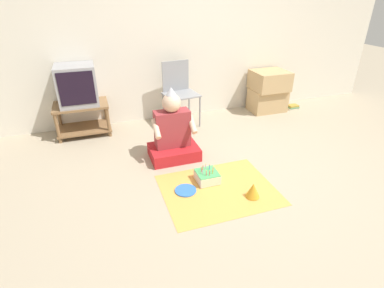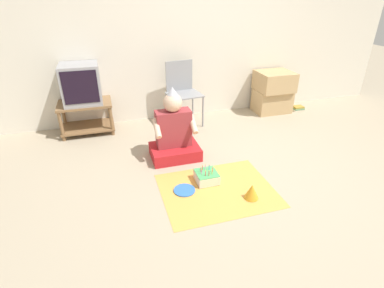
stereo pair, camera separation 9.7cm
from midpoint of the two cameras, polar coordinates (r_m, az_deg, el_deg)
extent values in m
plane|color=tan|center=(3.16, 11.93, -7.50)|extent=(16.00, 16.00, 0.00)
cube|color=silver|center=(4.55, -0.39, 21.14)|extent=(6.40, 0.06, 2.55)
cube|color=olive|center=(4.27, -21.07, 6.95)|extent=(0.69, 0.46, 0.03)
cube|color=olive|center=(4.39, -20.34, 2.85)|extent=(0.69, 0.46, 0.02)
cylinder|color=olive|center=(4.18, -24.87, 2.83)|extent=(0.04, 0.04, 0.43)
cylinder|color=olive|center=(4.15, -16.31, 4.15)|extent=(0.04, 0.04, 0.43)
cylinder|color=olive|center=(4.55, -24.57, 4.78)|extent=(0.04, 0.04, 0.43)
cylinder|color=olive|center=(4.51, -16.68, 6.02)|extent=(0.04, 0.04, 0.43)
cube|color=#99999E|center=(4.19, -21.70, 10.41)|extent=(0.48, 0.44, 0.51)
cube|color=black|center=(3.97, -21.77, 9.75)|extent=(0.42, 0.01, 0.41)
cube|color=gray|center=(4.26, -2.73, 9.37)|extent=(0.50, 0.45, 0.02)
cube|color=gray|center=(4.36, -3.81, 12.76)|extent=(0.40, 0.07, 0.43)
cylinder|color=gray|center=(4.11, -4.31, 5.23)|extent=(0.02, 0.02, 0.46)
cylinder|color=gray|center=(4.27, 0.87, 6.18)|extent=(0.02, 0.02, 0.46)
cylinder|color=gray|center=(4.42, -6.07, 6.79)|extent=(0.02, 0.02, 0.46)
cylinder|color=gray|center=(4.57, -1.16, 7.64)|extent=(0.02, 0.02, 0.46)
cube|color=tan|center=(5.03, 13.61, 8.14)|extent=(0.56, 0.38, 0.36)
cube|color=tan|center=(4.93, 14.02, 11.68)|extent=(0.53, 0.48, 0.29)
cube|color=beige|center=(5.27, 18.01, 6.52)|extent=(0.19, 0.14, 0.02)
cube|color=#60936B|center=(5.27, 18.10, 6.73)|extent=(0.17, 0.15, 0.02)
cube|color=#A88933|center=(5.26, 18.19, 6.96)|extent=(0.16, 0.12, 0.03)
cube|color=red|center=(3.54, -4.24, -1.52)|extent=(0.56, 0.42, 0.14)
cube|color=#993338|center=(3.45, -4.58, 2.94)|extent=(0.40, 0.18, 0.43)
sphere|color=beige|center=(3.33, -4.78, 7.80)|extent=(0.21, 0.21, 0.21)
cone|color=silver|center=(3.29, -4.87, 10.02)|extent=(0.12, 0.12, 0.09)
cylinder|color=beige|center=(3.29, -7.68, 2.88)|extent=(0.06, 0.23, 0.19)
cylinder|color=beige|center=(3.39, -0.82, 3.85)|extent=(0.06, 0.23, 0.19)
cube|color=#EFA84C|center=(3.03, 4.12, -8.65)|extent=(1.11, 0.89, 0.01)
cube|color=#F4E0C6|center=(3.11, 2.00, -6.27)|extent=(0.22, 0.22, 0.10)
cube|color=#4CB266|center=(3.08, 2.02, -5.46)|extent=(0.22, 0.22, 0.01)
cylinder|color=#EA4C4C|center=(3.08, 3.13, -4.94)|extent=(0.01, 0.01, 0.06)
sphere|color=#FFCC4C|center=(3.06, 3.15, -4.37)|extent=(0.01, 0.01, 0.01)
cylinder|color=#4C7FE5|center=(3.12, 2.46, -4.51)|extent=(0.01, 0.01, 0.06)
sphere|color=#FFCC4C|center=(3.10, 2.47, -3.95)|extent=(0.01, 0.01, 0.01)
cylinder|color=#E58CCC|center=(3.12, 1.73, -4.47)|extent=(0.01, 0.01, 0.06)
sphere|color=#FFCC4C|center=(3.10, 1.74, -3.91)|extent=(0.01, 0.01, 0.01)
cylinder|color=#EA4C4C|center=(3.11, 1.20, -4.63)|extent=(0.01, 0.01, 0.06)
sphere|color=#FFCC4C|center=(3.09, 1.21, -4.07)|extent=(0.01, 0.01, 0.01)
cylinder|color=#EA4C4C|center=(3.08, 0.89, -4.98)|extent=(0.01, 0.01, 0.06)
sphere|color=#FFCC4C|center=(3.06, 0.90, -4.41)|extent=(0.01, 0.01, 0.01)
cylinder|color=#E58CCC|center=(3.04, 1.06, -5.38)|extent=(0.01, 0.01, 0.06)
sphere|color=#FFCC4C|center=(3.02, 1.06, -4.81)|extent=(0.01, 0.01, 0.01)
cylinder|color=#EA4C4C|center=(3.02, 1.82, -5.67)|extent=(0.01, 0.01, 0.06)
sphere|color=#FFCC4C|center=(3.00, 1.83, -5.10)|extent=(0.01, 0.01, 0.01)
cylinder|color=#EA4C4C|center=(3.02, 2.46, -5.64)|extent=(0.01, 0.01, 0.06)
sphere|color=#FFCC4C|center=(3.00, 2.48, -5.07)|extent=(0.01, 0.01, 0.01)
cylinder|color=yellow|center=(3.05, 3.04, -5.36)|extent=(0.01, 0.01, 0.06)
sphere|color=#FFCC4C|center=(3.03, 3.06, -4.79)|extent=(0.01, 0.01, 0.01)
cone|color=gold|center=(2.93, 10.60, -8.65)|extent=(0.14, 0.14, 0.15)
cylinder|color=blue|center=(3.00, -2.16, -8.80)|extent=(0.21, 0.21, 0.01)
camera|label=1|loc=(0.05, -90.89, -0.47)|focal=28.00mm
camera|label=2|loc=(0.05, 89.11, 0.47)|focal=28.00mm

